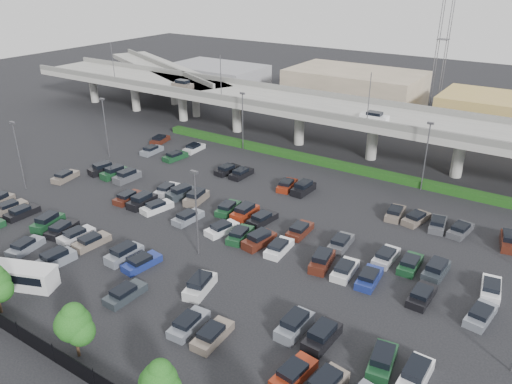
{
  "coord_description": "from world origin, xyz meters",
  "views": [
    {
      "loc": [
        32.63,
        -45.43,
        30.41
      ],
      "look_at": [
        -1.46,
        6.21,
        2.0
      ],
      "focal_mm": 35.0,
      "sensor_mm": 36.0,
      "label": 1
    }
  ],
  "objects": [
    {
      "name": "ground",
      "position": [
        0.0,
        0.0,
        0.0
      ],
      "size": [
        280.0,
        280.0,
        0.0
      ],
      "primitive_type": "plane",
      "color": "black"
    },
    {
      "name": "overpass",
      "position": [
        -0.25,
        31.97,
        6.97
      ],
      "size": [
        150.0,
        13.0,
        15.8
      ],
      "color": "gray",
      "rests_on": "ground"
    },
    {
      "name": "on_ramp",
      "position": [
        -52.1,
        43.05,
        6.86
      ],
      "size": [
        50.93,
        30.13,
        8.8
      ],
      "color": "gray",
      "rests_on": "ground"
    },
    {
      "name": "hedge",
      "position": [
        0.0,
        25.0,
        0.55
      ],
      "size": [
        66.0,
        1.6,
        1.1
      ],
      "primitive_type": "cube",
      "color": "#134313",
      "rests_on": "ground"
    },
    {
      "name": "fence",
      "position": [
        -0.05,
        -28.0,
        0.9
      ],
      "size": [
        70.0,
        0.1,
        2.0
      ],
      "color": "black",
      "rests_on": "ground"
    },
    {
      "name": "tree_row",
      "position": [
        0.7,
        -26.53,
        3.52
      ],
      "size": [
        65.07,
        3.66,
        5.94
      ],
      "color": "#332316",
      "rests_on": "ground"
    },
    {
      "name": "shuttle_bus",
      "position": [
        -11.14,
        -22.88,
        1.26
      ],
      "size": [
        7.63,
        4.98,
        2.32
      ],
      "color": "silver",
      "rests_on": "ground"
    },
    {
      "name": "parked_cars",
      "position": [
        -0.46,
        -3.84,
        0.62
      ],
      "size": [
        63.15,
        41.67,
        1.67
      ],
      "color": "#293035",
      "rests_on": "ground"
    },
    {
      "name": "light_poles",
      "position": [
        -4.13,
        2.0,
        6.24
      ],
      "size": [
        66.9,
        48.38,
        10.3
      ],
      "color": "#525257",
      "rests_on": "ground"
    },
    {
      "name": "distant_buildings",
      "position": [
        12.38,
        61.81,
        3.74
      ],
      "size": [
        138.0,
        24.0,
        9.0
      ],
      "color": "gray",
      "rests_on": "ground"
    },
    {
      "name": "comm_tower",
      "position": [
        4.0,
        74.0,
        15.61
      ],
      "size": [
        2.4,
        2.4,
        30.0
      ],
      "color": "#525257",
      "rests_on": "ground"
    }
  ]
}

